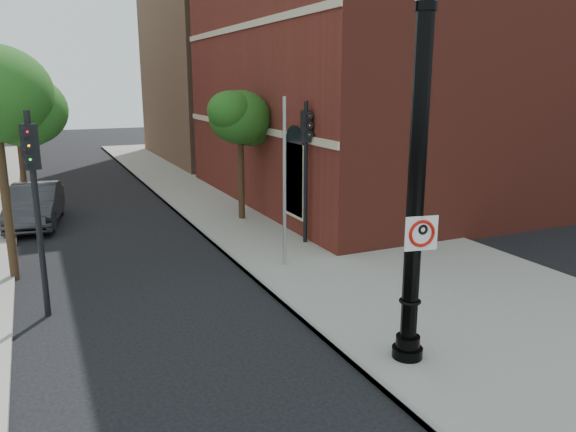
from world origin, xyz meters
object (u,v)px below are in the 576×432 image
traffic_signal_left (34,181)px  no_parking_sign (421,233)px  lamppost (416,199)px  parked_car (35,205)px  traffic_signal_right (306,150)px

traffic_signal_left → no_parking_sign: bearing=-61.1°
lamppost → parked_car: size_ratio=1.50×
lamppost → traffic_signal_right: lamppost is taller
no_parking_sign → parked_car: 16.38m
traffic_signal_left → traffic_signal_right: (8.06, 2.68, -0.01)m
no_parking_sign → traffic_signal_left: (-6.34, 5.52, 0.54)m
lamppost → traffic_signal_right: 8.21m
lamppost → no_parking_sign: (0.04, -0.18, -0.60)m
parked_car → traffic_signal_left: size_ratio=0.99×
no_parking_sign → traffic_signal_right: (1.72, 8.20, 0.53)m
lamppost → no_parking_sign: bearing=-78.8°
no_parking_sign → traffic_signal_left: 8.43m
no_parking_sign → traffic_signal_right: size_ratio=0.14×
parked_car → traffic_signal_right: size_ratio=0.99×
traffic_signal_right → no_parking_sign: bearing=-90.0°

